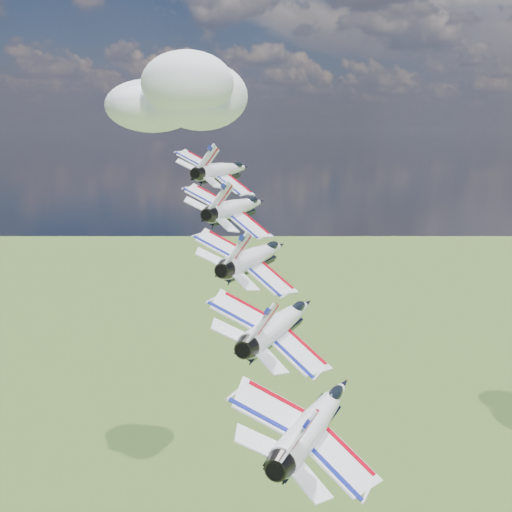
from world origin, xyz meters
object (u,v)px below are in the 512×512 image
Objects in this scene: jet_0 at (224,170)px; jet_1 at (238,207)px; jet_2 at (256,256)px; jet_4 at (317,418)px; jet_3 at (281,322)px.

jet_1 is at bearing -55.14° from jet_0.
jet_1 is 1.00× the size of jet_2.
jet_1 reaches higher than jet_4.
jet_3 is at bearing -55.14° from jet_2.
jet_2 is (8.67, -7.02, -3.71)m from jet_1.
jet_2 is 11.76m from jet_3.
jet_2 reaches higher than jet_3.
jet_1 is 1.00× the size of jet_3.
jet_0 is 23.51m from jet_2.
jet_4 is (26.01, -21.06, -11.14)m from jet_1.
jet_1 reaches higher than jet_3.
jet_0 is 35.27m from jet_3.
jet_2 is at bearing -55.14° from jet_1.
jet_1 is at bearing 124.86° from jet_2.
jet_1 is 11.76m from jet_2.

